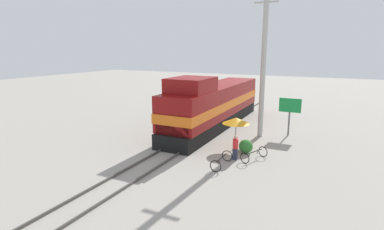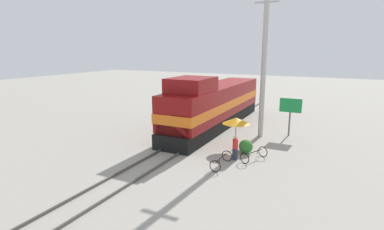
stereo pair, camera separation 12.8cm
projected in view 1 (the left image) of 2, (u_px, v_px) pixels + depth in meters
ground_plane at (197, 137)px, 23.96m from camera, size 120.00×120.00×0.00m
rail_near at (189, 135)px, 24.26m from camera, size 0.08×34.89×0.15m
rail_far at (205, 137)px, 23.64m from camera, size 0.08×34.89×0.15m
locomotive at (213, 105)px, 26.44m from camera, size 3.09×16.32×4.80m
utility_pole at (263, 62)px, 22.92m from camera, size 1.80×0.39×11.63m
vendor_umbrella at (236, 121)px, 20.73m from camera, size 1.89×1.89×2.22m
billboard_sign at (290, 108)px, 23.84m from camera, size 1.71×0.12×3.05m
shrub_cluster at (246, 146)px, 20.08m from camera, size 0.93×0.93×0.93m
person_bystander at (235, 147)px, 18.75m from camera, size 0.34×0.34×1.59m
bicycle at (254, 155)px, 18.82m from camera, size 1.39×1.98×0.71m
bicycle_spare at (222, 161)px, 17.81m from camera, size 0.71×1.94×0.70m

